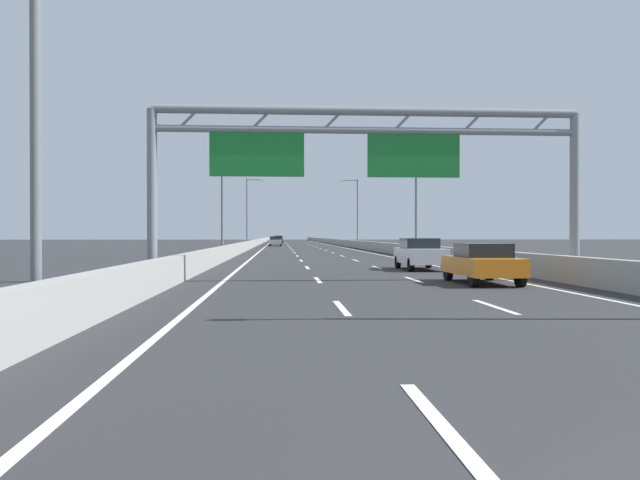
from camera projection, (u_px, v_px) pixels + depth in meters
ground_plane at (299, 245)px, 102.01m from camera, size 260.00×260.00×0.00m
lane_dash_left_0 at (441, 425)px, 5.60m from camera, size 0.16×3.00×0.01m
lane_dash_left_1 at (342, 308)px, 14.58m from camera, size 0.16×3.00×0.01m
lane_dash_left_2 at (318, 280)px, 23.56m from camera, size 0.16×3.00×0.01m
lane_dash_left_3 at (307, 268)px, 32.54m from camera, size 0.16×3.00×0.01m
lane_dash_left_4 at (301, 261)px, 41.52m from camera, size 0.16×3.00×0.01m
lane_dash_left_5 at (297, 256)px, 50.50m from camera, size 0.16×3.00×0.01m
lane_dash_left_6 at (295, 253)px, 59.48m from camera, size 0.16×3.00×0.01m
lane_dash_left_7 at (293, 250)px, 68.46m from camera, size 0.16×3.00×0.01m
lane_dash_left_8 at (291, 249)px, 77.44m from camera, size 0.16×3.00×0.01m
lane_dash_left_9 at (290, 247)px, 86.43m from camera, size 0.16×3.00×0.01m
lane_dash_left_10 at (289, 246)px, 95.41m from camera, size 0.16×3.00×0.01m
lane_dash_left_11 at (288, 245)px, 104.39m from camera, size 0.16×3.00×0.01m
lane_dash_left_12 at (287, 244)px, 113.37m from camera, size 0.16×3.00×0.01m
lane_dash_left_13 at (287, 244)px, 122.35m from camera, size 0.16×3.00×0.01m
lane_dash_left_14 at (286, 243)px, 131.33m from camera, size 0.16×3.00×0.01m
lane_dash_left_15 at (286, 243)px, 140.31m from camera, size 0.16×3.00×0.01m
lane_dash_left_16 at (285, 242)px, 149.29m from camera, size 0.16×3.00×0.01m
lane_dash_left_17 at (285, 242)px, 158.28m from camera, size 0.16×3.00×0.01m
lane_dash_right_1 at (495, 307)px, 14.81m from camera, size 0.16×3.00×0.01m
lane_dash_right_2 at (413, 280)px, 23.79m from camera, size 0.16×3.00×0.01m
lane_dash_right_3 at (377, 267)px, 32.77m from camera, size 0.16×3.00×0.01m
lane_dash_right_4 at (356, 260)px, 41.75m from camera, size 0.16×3.00×0.01m
lane_dash_right_5 at (342, 256)px, 50.73m from camera, size 0.16×3.00×0.01m
lane_dash_right_6 at (333, 253)px, 59.71m from camera, size 0.16×3.00×0.01m
lane_dash_right_7 at (326, 250)px, 68.69m from camera, size 0.16×3.00×0.01m
lane_dash_right_8 at (320, 249)px, 77.68m from camera, size 0.16×3.00×0.01m
lane_dash_right_9 at (316, 247)px, 86.66m from camera, size 0.16×3.00×0.01m
lane_dash_right_10 at (313, 246)px, 95.64m from camera, size 0.16×3.00×0.01m
lane_dash_right_11 at (310, 245)px, 104.62m from camera, size 0.16×3.00×0.01m
lane_dash_right_12 at (307, 244)px, 113.60m from camera, size 0.16×3.00×0.01m
lane_dash_right_13 at (305, 244)px, 122.58m from camera, size 0.16×3.00×0.01m
lane_dash_right_14 at (304, 243)px, 131.56m from camera, size 0.16×3.00×0.01m
lane_dash_right_15 at (302, 243)px, 140.54m from camera, size 0.16×3.00×0.01m
lane_dash_right_16 at (301, 242)px, 149.52m from camera, size 0.16×3.00×0.01m
lane_dash_right_17 at (299, 242)px, 158.51m from camera, size 0.16×3.00×0.01m
edge_line_left at (265, 247)px, 89.70m from camera, size 0.16×176.00×0.01m
edge_line_right at (339, 247)px, 90.37m from camera, size 0.16×176.00×0.01m
barrier_left at (258, 242)px, 111.54m from camera, size 0.45×220.00×0.95m
barrier_right at (336, 242)px, 112.43m from camera, size 0.45×220.00×0.95m
sign_gantry at (360, 150)px, 23.07m from camera, size 15.90×0.36×6.36m
streetlamp_left_near at (48, 33)px, 11.62m from camera, size 2.58×0.28×9.50m
streetlamp_left_mid at (225, 188)px, 49.63m from camera, size 2.58×0.28×9.50m
streetlamp_right_mid at (413, 189)px, 50.58m from camera, size 2.58×0.28×9.50m
streetlamp_left_far at (249, 208)px, 87.63m from camera, size 2.58×0.28×9.50m
streetlamp_right_far at (356, 208)px, 88.59m from camera, size 2.58×0.28×9.50m
white_car at (420, 253)px, 30.77m from camera, size 1.80×4.30×1.53m
yellow_car at (276, 241)px, 107.32m from camera, size 1.86×4.44×1.39m
silver_car at (275, 241)px, 96.04m from camera, size 1.82×4.48×1.47m
orange_car at (482, 263)px, 21.94m from camera, size 1.77×4.17×1.40m
blue_car at (278, 239)px, 130.57m from camera, size 1.89×4.47×1.55m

